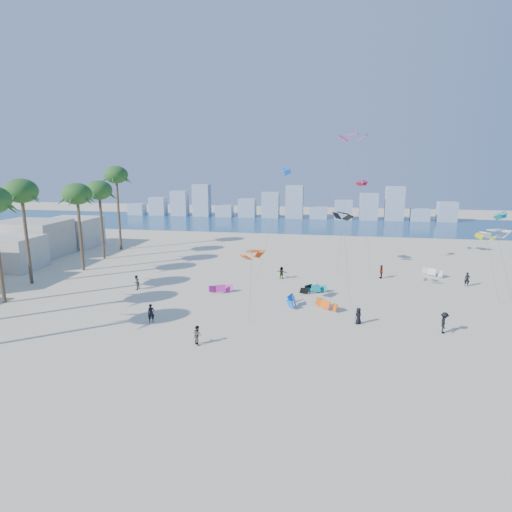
# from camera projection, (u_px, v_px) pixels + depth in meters

# --- Properties ---
(ground) EXTENTS (220.00, 220.00, 0.00)m
(ground) POSITION_uv_depth(u_px,v_px,m) (181.00, 357.00, 32.89)
(ground) COLOR beige
(ground) RESTS_ON ground
(ocean) EXTENTS (220.00, 220.00, 0.00)m
(ocean) POSITION_uv_depth(u_px,v_px,m) (285.00, 223.00, 102.09)
(ocean) COLOR navy
(ocean) RESTS_ON ground
(kitesurfer_near) EXTENTS (0.76, 0.68, 1.75)m
(kitesurfer_near) POSITION_uv_depth(u_px,v_px,m) (151.00, 313.00, 39.71)
(kitesurfer_near) COLOR black
(kitesurfer_near) RESTS_ON ground
(kitesurfer_mid) EXTENTS (0.98, 0.97, 1.60)m
(kitesurfer_mid) POSITION_uv_depth(u_px,v_px,m) (197.00, 335.00, 34.99)
(kitesurfer_mid) COLOR gray
(kitesurfer_mid) RESTS_ON ground
(kitesurfers_far) EXTENTS (38.91, 18.67, 1.89)m
(kitesurfers_far) POSITION_uv_depth(u_px,v_px,m) (335.00, 291.00, 46.40)
(kitesurfers_far) COLOR black
(kitesurfers_far) RESTS_ON ground
(grounded_kites) EXTENTS (28.08, 18.02, 0.92)m
(grounded_kites) POSITION_uv_depth(u_px,v_px,m) (322.00, 290.00, 48.19)
(grounded_kites) COLOR #D32EA5
(grounded_kites) RESTS_ON ground
(flying_kites) EXTENTS (31.66, 24.93, 18.70)m
(flying_kites) POSITION_uv_depth(u_px,v_px,m) (373.00, 189.00, 49.58)
(flying_kites) COLOR #FD590D
(flying_kites) RESTS_ON ground
(palm_row) EXTENTS (8.33, 44.80, 13.80)m
(palm_row) POSITION_uv_depth(u_px,v_px,m) (37.00, 193.00, 49.88)
(palm_row) COLOR brown
(palm_row) RESTS_ON ground
(distant_skyline) EXTENTS (85.00, 3.00, 8.40)m
(distant_skyline) POSITION_uv_depth(u_px,v_px,m) (284.00, 206.00, 111.23)
(distant_skyline) COLOR #9EADBF
(distant_skyline) RESTS_ON ground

